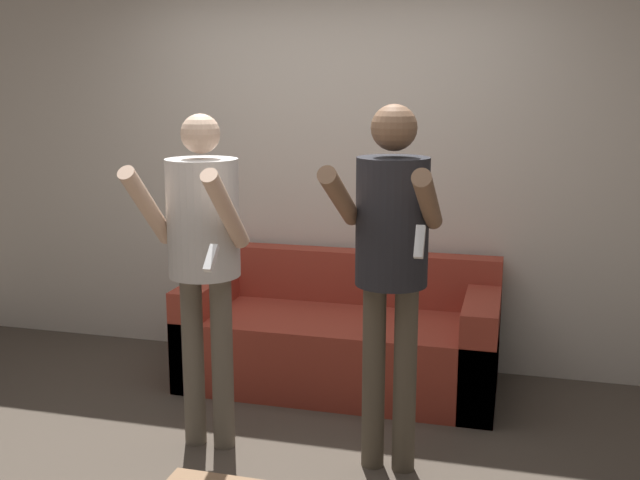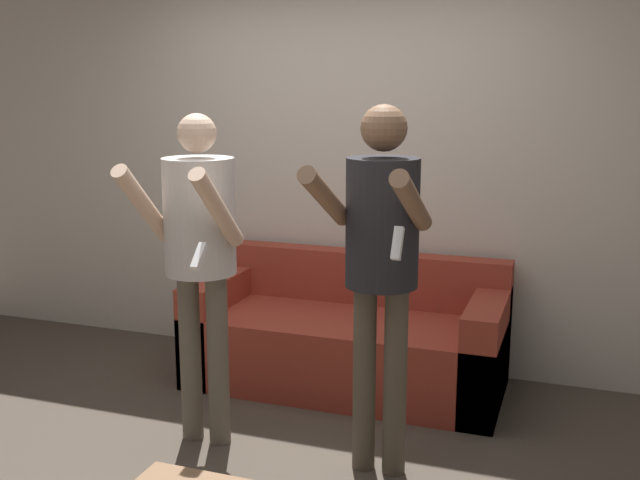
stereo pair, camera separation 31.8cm
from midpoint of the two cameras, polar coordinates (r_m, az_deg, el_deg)
ground_plane at (r=3.76m, az=-3.12°, el=-17.39°), size 14.00×14.00×0.00m
wall_back at (r=4.90m, az=4.30°, el=6.06°), size 6.40×0.06×2.70m
couch at (r=4.67m, az=4.05°, el=-7.66°), size 1.90×0.83×0.78m
person_standing_left at (r=3.73m, az=-6.80°, el=-0.04°), size 0.47×0.61×1.70m
person_standing_right at (r=3.42m, az=7.34°, el=-0.64°), size 0.45×0.69×1.75m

